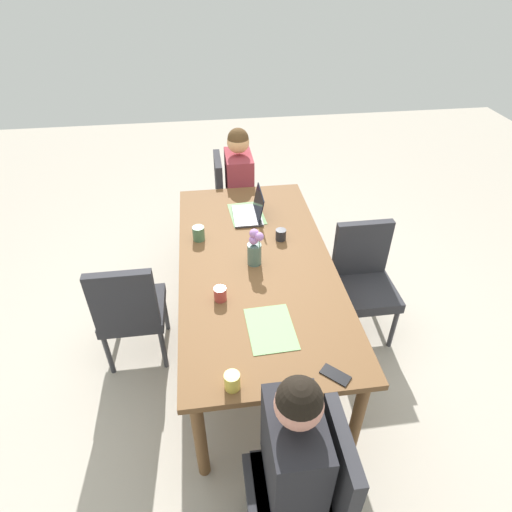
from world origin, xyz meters
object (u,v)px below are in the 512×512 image
at_px(chair_far_right_near, 130,308).
at_px(coffee_mug_centre_left, 281,235).
at_px(coffee_mug_near_right, 232,381).
at_px(coffee_mug_centre_right, 220,294).
at_px(chair_head_right_left_mid, 231,196).
at_px(phone_black, 335,375).
at_px(chair_near_left_far, 363,276).
at_px(flower_vase, 255,248).
at_px(coffee_mug_near_left, 199,233).
at_px(person_head_left_left_near, 292,472).
at_px(chair_head_left_left_near, 310,486).
at_px(dining_table, 256,270).
at_px(laptop_head_right_left_mid, 251,212).
at_px(person_head_right_left_mid, 240,196).

height_order(chair_far_right_near, coffee_mug_centre_left, chair_far_right_near).
height_order(coffee_mug_near_right, coffee_mug_centre_right, coffee_mug_near_right).
distance_m(chair_head_right_left_mid, phone_black, 2.42).
height_order(chair_near_left_far, flower_vase, flower_vase).
bearing_deg(chair_far_right_near, chair_head_right_left_mid, -29.35).
height_order(chair_head_right_left_mid, coffee_mug_near_left, chair_head_right_left_mid).
height_order(person_head_left_left_near, phone_black, person_head_left_left_near).
relative_size(chair_head_right_left_mid, coffee_mug_near_right, 9.50).
height_order(chair_head_left_left_near, chair_near_left_far, same).
xyz_separation_m(chair_near_left_far, coffee_mug_near_left, (0.28, 1.19, 0.30)).
relative_size(chair_head_left_left_near, phone_black, 6.00).
bearing_deg(coffee_mug_centre_right, chair_head_left_left_near, -162.50).
relative_size(dining_table, laptop_head_right_left_mid, 6.75).
bearing_deg(person_head_left_left_near, coffee_mug_centre_left, -8.19).
distance_m(chair_near_left_far, coffee_mug_near_left, 1.26).
distance_m(chair_far_right_near, laptop_head_right_left_mid, 1.17).
bearing_deg(coffee_mug_near_right, chair_head_left_left_near, -142.05).
bearing_deg(coffee_mug_near_right, chair_near_left_far, -46.12).
relative_size(person_head_left_left_near, laptop_head_right_left_mid, 3.73).
bearing_deg(dining_table, coffee_mug_centre_right, 142.10).
height_order(flower_vase, coffee_mug_near_left, flower_vase).
height_order(chair_near_left_far, laptop_head_right_left_mid, laptop_head_right_left_mid).
xyz_separation_m(person_head_left_left_near, coffee_mug_near_left, (1.65, 0.37, 0.28)).
xyz_separation_m(person_head_left_left_near, coffee_mug_centre_right, (0.99, 0.26, 0.27)).
xyz_separation_m(chair_head_left_left_near, chair_head_right_left_mid, (2.78, 0.12, 0.00)).
relative_size(chair_head_left_left_near, chair_far_right_near, 1.00).
bearing_deg(flower_vase, chair_head_left_left_near, -176.90).
height_order(chair_near_left_far, chair_far_right_near, same).
height_order(laptop_head_right_left_mid, coffee_mug_centre_left, laptop_head_right_left_mid).
bearing_deg(coffee_mug_near_left, chair_near_left_far, -103.30).
xyz_separation_m(dining_table, coffee_mug_near_left, (0.32, 0.38, 0.12)).
bearing_deg(chair_far_right_near, coffee_mug_near_left, -51.48).
height_order(chair_far_right_near, coffee_mug_centre_right, chair_far_right_near).
relative_size(dining_table, person_head_left_left_near, 1.81).
height_order(dining_table, chair_head_left_left_near, chair_head_left_left_near).
height_order(coffee_mug_near_left, coffee_mug_near_right, coffee_mug_near_left).
bearing_deg(coffee_mug_near_right, person_head_left_left_near, -145.06).
bearing_deg(chair_head_left_left_near, coffee_mug_centre_right, 17.50).
height_order(person_head_right_left_mid, chair_far_right_near, person_head_right_left_mid).
distance_m(chair_head_right_left_mid, laptop_head_right_left_mid, 0.87).
bearing_deg(chair_head_left_left_near, chair_head_right_left_mid, 2.43).
xyz_separation_m(dining_table, coffee_mug_centre_right, (-0.34, 0.27, 0.11)).
height_order(person_head_left_left_near, laptop_head_right_left_mid, person_head_left_left_near).
height_order(chair_head_right_left_mid, coffee_mug_centre_left, chair_head_right_left_mid).
relative_size(dining_table, coffee_mug_centre_right, 24.20).
bearing_deg(coffee_mug_centre_right, coffee_mug_near_right, -178.64).
bearing_deg(chair_head_left_left_near, person_head_right_left_mid, 0.92).
bearing_deg(chair_head_left_left_near, coffee_mug_near_left, 14.48).
distance_m(person_head_right_left_mid, coffee_mug_centre_left, 1.14).
bearing_deg(coffee_mug_centre_right, chair_far_right_near, 66.72).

